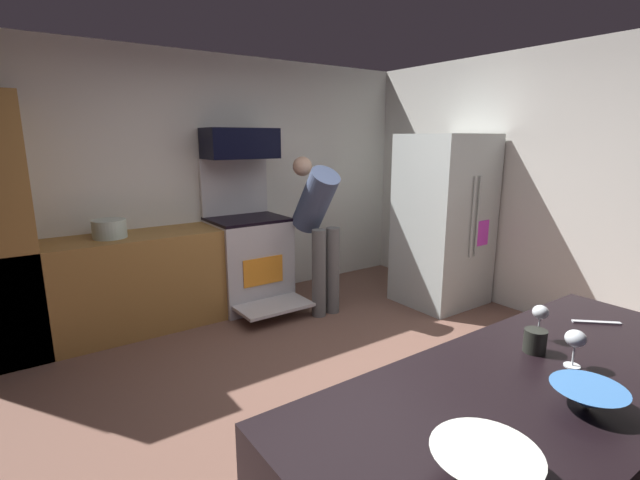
{
  "coord_description": "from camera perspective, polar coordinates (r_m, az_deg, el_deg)",
  "views": [
    {
      "loc": [
        -1.76,
        -2.25,
        1.76
      ],
      "look_at": [
        0.03,
        0.3,
        1.05
      ],
      "focal_mm": 25.23,
      "sensor_mm": 36.0,
      "label": 1
    }
  ],
  "objects": [
    {
      "name": "oven_range",
      "position": [
        4.84,
        -9.06,
        -2.3
      ],
      "size": [
        0.76,
        1.05,
        1.55
      ],
      "color": "#BAB7BB",
      "rests_on": "ground"
    },
    {
      "name": "stock_pot",
      "position": [
        4.36,
        -25.15,
        1.29
      ],
      "size": [
        0.29,
        0.29,
        0.16
      ],
      "primitive_type": "cylinder",
      "color": "#AFC3B7",
      "rests_on": "lower_cabinet_run"
    },
    {
      "name": "wall_right",
      "position": [
        4.88,
        27.28,
        5.98
      ],
      "size": [
        0.12,
        4.8,
        2.6
      ],
      "primitive_type": "cube",
      "color": "silver",
      "rests_on": "ground"
    },
    {
      "name": "person_cook",
      "position": [
        4.52,
        -0.27,
        2.27
      ],
      "size": [
        0.31,
        0.64,
        1.58
      ],
      "color": "#5A5A5A",
      "rests_on": "ground"
    },
    {
      "name": "ground_plane",
      "position": [
        3.36,
        2.62,
        -18.98
      ],
      "size": [
        5.2,
        4.8,
        0.02
      ],
      "primitive_type": "cube",
      "color": "brown"
    },
    {
      "name": "lower_cabinet_run",
      "position": [
        4.51,
        -22.66,
        -5.1
      ],
      "size": [
        2.4,
        0.6,
        0.9
      ],
      "primitive_type": "cube",
      "color": "olive",
      "rests_on": "ground"
    },
    {
      "name": "mug_coffee",
      "position": [
        2.08,
        25.61,
        -11.47
      ],
      "size": [
        0.09,
        0.09,
        0.1
      ],
      "primitive_type": "cylinder",
      "color": "black",
      "rests_on": "counter_island"
    },
    {
      "name": "mixing_bowl_large",
      "position": [
        1.35,
        20.15,
        -25.26
      ],
      "size": [
        0.28,
        0.28,
        0.08
      ],
      "primitive_type": "cone",
      "rotation": [
        3.14,
        0.0,
        0.0
      ],
      "color": "white",
      "rests_on": "counter_island"
    },
    {
      "name": "wine_glass_extra",
      "position": [
        2.18,
        26.15,
        -8.46
      ],
      "size": [
        0.07,
        0.07,
        0.16
      ],
      "color": "silver",
      "rests_on": "counter_island"
    },
    {
      "name": "wall_back",
      "position": [
        4.94,
        -14.19,
        7.07
      ],
      "size": [
        5.2,
        0.12,
        2.6
      ],
      "primitive_type": "cube",
      "color": "silver",
      "rests_on": "ground"
    },
    {
      "name": "mixing_bowl_small",
      "position": [
        1.77,
        30.81,
        -16.78
      ],
      "size": [
        0.23,
        0.23,
        0.07
      ],
      "primitive_type": "cone",
      "rotation": [
        3.14,
        0.0,
        0.0
      ],
      "color": "#3C72B7",
      "rests_on": "counter_island"
    },
    {
      "name": "wine_glass_mid",
      "position": [
        1.99,
        29.66,
        -10.98
      ],
      "size": [
        0.08,
        0.08,
        0.15
      ],
      "color": "silver",
      "rests_on": "counter_island"
    },
    {
      "name": "microwave",
      "position": [
        4.77,
        -10.09,
        11.97
      ],
      "size": [
        0.74,
        0.38,
        0.31
      ],
      "primitive_type": "cube",
      "color": "black",
      "rests_on": "oven_range"
    },
    {
      "name": "knife_chef",
      "position": [
        2.53,
        31.64,
        -8.87
      ],
      "size": [
        0.18,
        0.16,
        0.01
      ],
      "primitive_type": "cube",
      "rotation": [
        0.0,
        0.0,
        2.4
      ],
      "color": "#B7BABF",
      "rests_on": "counter_island"
    },
    {
      "name": "refrigerator",
      "position": [
        4.97,
        15.37,
        2.39
      ],
      "size": [
        0.84,
        0.78,
        1.8
      ],
      "color": "#B6C0BC",
      "rests_on": "ground"
    }
  ]
}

